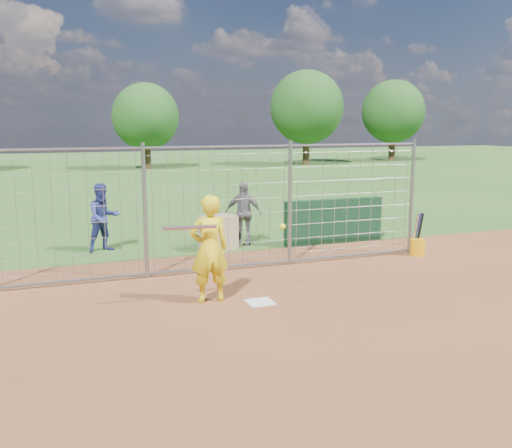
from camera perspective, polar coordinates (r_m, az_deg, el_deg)
name	(u,v)px	position (r m, az deg, el deg)	size (l,w,h in m)	color
ground	(256,299)	(9.78, -0.01, -7.54)	(100.00, 100.00, 0.00)	#2D591E
infield_dirt	(342,370)	(7.22, 8.61, -14.23)	(18.00, 18.00, 0.00)	brown
home_plate	(260,302)	(9.59, 0.42, -7.83)	(0.43, 0.43, 0.02)	silver
dugout_wall	(334,221)	(14.21, 7.78, 0.27)	(2.60, 0.20, 1.10)	#11381E
batter	(209,249)	(9.45, -4.69, -2.51)	(0.66, 0.43, 1.81)	yellow
bystander_a	(103,218)	(13.63, -15.01, 0.62)	(0.77, 0.60, 1.59)	navy
bystander_b	(243,213)	(13.93, -1.30, 1.10)	(0.91, 0.38, 1.55)	slate
equipment_bin	(218,233)	(13.46, -3.82, -0.87)	(0.80, 0.55, 0.80)	tan
equipment_in_play	(213,227)	(9.21, -4.29, -0.32)	(2.08, 0.15, 0.17)	silver
bucket_with_bats	(417,245)	(13.35, 15.84, -2.01)	(0.34, 0.38, 0.97)	#EDA10C
backstop_fence	(221,210)	(11.34, -3.55, 1.46)	(9.08, 0.08, 2.60)	gray
tree_line	(147,110)	(37.41, -10.86, 11.15)	(44.66, 6.72, 6.48)	#3F2B19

